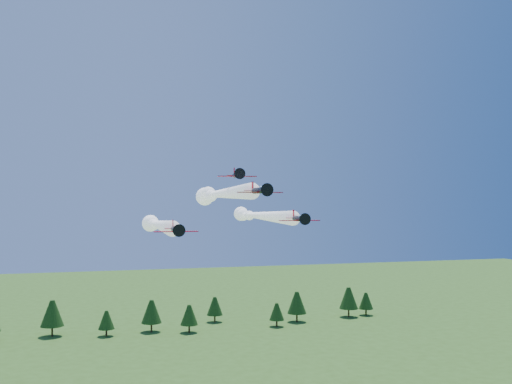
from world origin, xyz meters
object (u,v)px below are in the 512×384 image
object	(u,v)px
plane_left	(157,224)
plane_right	(257,215)
plane_lead	(219,194)
plane_slot	(237,175)

from	to	relation	value
plane_left	plane_right	bearing A→B (deg)	23.02
plane_left	plane_right	world-z (taller)	plane_right
plane_lead	plane_left	world-z (taller)	plane_lead
plane_left	plane_slot	distance (m)	23.17
plane_lead	plane_right	world-z (taller)	plane_lead
plane_lead	plane_slot	world-z (taller)	plane_slot
plane_slot	plane_right	bearing A→B (deg)	73.00
plane_lead	plane_slot	size ratio (longest dim) A/B	5.68
plane_right	plane_slot	bearing A→B (deg)	-108.57
plane_lead	plane_slot	bearing A→B (deg)	-82.28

